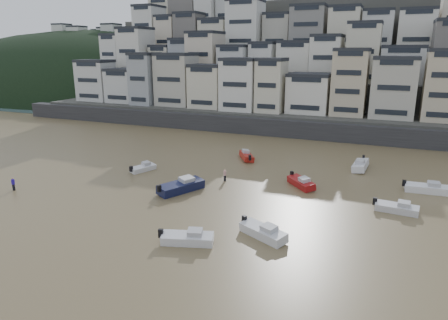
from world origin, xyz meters
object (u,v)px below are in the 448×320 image
at_px(boat_g, 427,187).
at_px(person_blue, 13,184).
at_px(boat_f, 143,167).
at_px(boat_h, 247,155).
at_px(boat_i, 361,164).
at_px(boat_c, 181,185).
at_px(person_pink, 225,175).
at_px(boat_b, 263,230).
at_px(boat_e, 301,181).
at_px(boat_d, 397,207).
at_px(boat_a, 187,237).

xyz_separation_m(boat_g, person_blue, (-48.47, -19.46, 0.11)).
bearing_deg(boat_f, boat_h, -24.66).
bearing_deg(boat_i, boat_c, -42.74).
bearing_deg(person_pink, boat_i, 38.25).
bearing_deg(boat_b, person_pink, 151.59).
bearing_deg(boat_h, person_blue, 107.09).
distance_m(boat_e, boat_c, 15.62).
xyz_separation_m(boat_d, boat_a, (-17.81, -15.48, 0.05)).
distance_m(boat_f, boat_c, 10.95).
bearing_deg(boat_f, person_pink, -68.55).
relative_size(boat_e, boat_a, 1.01).
bearing_deg(boat_d, boat_f, -178.51).
xyz_separation_m(boat_i, boat_c, (-20.08, -19.06, 0.10)).
distance_m(boat_i, boat_a, 33.71).
xyz_separation_m(boat_i, person_pink, (-16.58, -13.07, 0.04)).
height_order(boat_d, person_pink, person_pink).
xyz_separation_m(boat_b, person_pink, (-9.87, 14.17, 0.12)).
bearing_deg(boat_c, boat_a, -123.77).
relative_size(boat_g, person_blue, 3.19).
relative_size(boat_h, boat_b, 0.94).
bearing_deg(boat_d, person_blue, -160.87).
distance_m(boat_i, boat_c, 27.69).
relative_size(boat_h, boat_c, 0.76).
xyz_separation_m(boat_g, person_pink, (-25.06, -5.64, 0.11)).
distance_m(boat_c, person_blue, 21.40).
height_order(boat_i, boat_d, boat_i).
bearing_deg(boat_g, boat_f, -174.69).
height_order(boat_g, boat_h, boat_g).
height_order(boat_h, boat_f, boat_h).
bearing_deg(boat_f, boat_a, -117.00).
distance_m(boat_g, person_blue, 52.23).
distance_m(boat_e, person_blue, 36.93).
xyz_separation_m(boat_d, boat_g, (3.42, 8.30, 0.09)).
bearing_deg(person_pink, boat_c, -120.29).
distance_m(boat_e, boat_a, 20.84).
bearing_deg(person_pink, person_blue, -149.45).
height_order(boat_e, person_blue, person_blue).
bearing_deg(person_blue, boat_b, -0.60).
relative_size(boat_i, boat_a, 1.16).
xyz_separation_m(boat_e, boat_f, (-22.99, -2.16, -0.13)).
height_order(boat_g, person_pink, person_pink).
relative_size(boat_e, person_pink, 3.06).
height_order(boat_i, boat_a, boat_i).
xyz_separation_m(boat_d, person_pink, (-21.64, 2.66, 0.20)).
relative_size(boat_i, boat_c, 0.89).
height_order(boat_g, person_blue, person_blue).
distance_m(boat_a, boat_f, 24.39).
distance_m(boat_g, person_pink, 25.69).
height_order(boat_d, boat_c, boat_c).
relative_size(boat_a, boat_b, 0.95).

